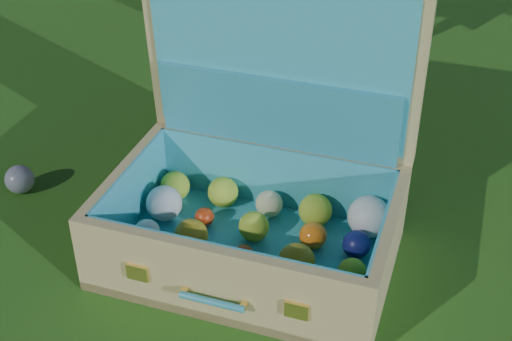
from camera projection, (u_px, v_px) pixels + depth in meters
The scene contains 3 objects.
ground at pixel (220, 207), 1.79m from camera, with size 60.00×60.00×0.00m, color #215114.
stray_ball at pixel (20, 179), 1.83m from camera, with size 0.08×0.08×0.08m, color #395C95.
suitcase at pixel (260, 182), 1.59m from camera, with size 0.70×0.55×0.61m.
Camera 1 is at (0.32, -1.40, 1.07)m, focal length 50.00 mm.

